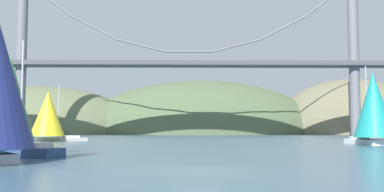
{
  "coord_description": "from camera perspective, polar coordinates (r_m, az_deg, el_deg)",
  "views": [
    {
      "loc": [
        -0.68,
        -21.06,
        2.04
      ],
      "look_at": [
        0.0,
        26.99,
        5.71
      ],
      "focal_mm": 39.93,
      "sensor_mm": 36.0,
      "label": 1
    }
  ],
  "objects": [
    {
      "name": "headland_left",
      "position": [
        165.26,
        -20.08,
        -4.81
      ],
      "size": [
        79.34,
        44.0,
        34.81
      ],
      "primitive_type": "ellipsoid",
      "color": "#5B6647",
      "rests_on": "ground_plane"
    },
    {
      "name": "sailboat_teal_sail",
      "position": [
        57.23,
        23.03,
        -1.31
      ],
      "size": [
        5.39,
        8.82,
        9.99
      ],
      "color": "white",
      "rests_on": "ground_plane"
    },
    {
      "name": "suspension_bridge",
      "position": [
        117.55,
        -0.47,
        4.76
      ],
      "size": [
        127.51,
        6.0,
        43.47
      ],
      "color": "slate",
      "rests_on": "ground_plane"
    },
    {
      "name": "headland_center",
      "position": [
        156.18,
        1.28,
        -5.12
      ],
      "size": [
        89.15,
        44.0,
        39.06
      ],
      "primitive_type": "ellipsoid",
      "color": "#4C5B3D",
      "rests_on": "ground_plane"
    },
    {
      "name": "sailboat_yellow_sail",
      "position": [
        72.02,
        -18.63,
        -2.4
      ],
      "size": [
        9.64,
        7.34,
        9.21
      ],
      "color": "#B7B2A8",
      "rests_on": "ground_plane"
    },
    {
      "name": "ground_plane",
      "position": [
        21.17,
        1.05,
        -9.89
      ],
      "size": [
        360.0,
        360.0,
        0.0
      ],
      "primitive_type": "plane",
      "color": "#426075"
    },
    {
      "name": "sailboat_green_sail",
      "position": [
        34.43,
        -23.05,
        -0.92
      ],
      "size": [
        7.38,
        5.83,
        8.52
      ],
      "color": "navy",
      "rests_on": "ground_plane"
    },
    {
      "name": "headland_right",
      "position": [
        167.46,
        20.51,
        -4.79
      ],
      "size": [
        57.95,
        44.0,
        40.57
      ],
      "primitive_type": "ellipsoid",
      "color": "#6B664C",
      "rests_on": "ground_plane"
    }
  ]
}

